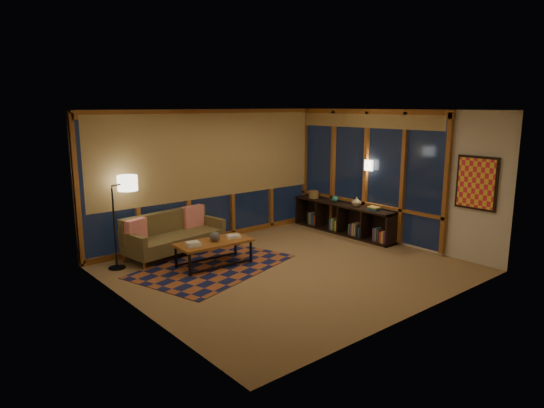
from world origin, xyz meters
TOP-DOWN VIEW (x-y plane):
  - floor at (0.00, 0.00)m, footprint 5.50×5.00m
  - ceiling at (0.00, 0.00)m, footprint 5.50×5.00m
  - walls at (0.00, 0.00)m, footprint 5.51×5.01m
  - window_wall_back at (0.00, 2.43)m, footprint 5.30×0.16m
  - window_wall_right at (2.68, 0.60)m, footprint 0.16×3.70m
  - wall_art at (2.71, -1.85)m, footprint 0.06×0.74m
  - wall_sconce at (2.62, 0.45)m, footprint 0.12×0.18m
  - sofa at (-1.10, 2.00)m, footprint 1.99×1.04m
  - pillow_left at (-1.86, 2.01)m, footprint 0.43×0.26m
  - pillow_right at (-0.52, 2.30)m, footprint 0.46×0.20m
  - area_rug at (-0.96, 0.93)m, footprint 3.04×2.43m
  - coffee_table at (-0.91, 0.96)m, footprint 1.36×0.67m
  - book_stack_a at (-1.33, 0.96)m, footprint 0.26×0.23m
  - book_stack_b at (-0.49, 0.95)m, footprint 0.28×0.25m
  - ceramic_pot at (-0.89, 0.95)m, footprint 0.22×0.22m
  - floor_lamp at (-2.28, 1.92)m, footprint 0.62×0.52m
  - bookshelf at (2.49, 1.00)m, footprint 0.40×2.65m
  - basket at (2.47, 1.90)m, footprint 0.28×0.28m
  - teal_bowl at (2.49, 1.25)m, footprint 0.15×0.15m
  - vase at (2.49, 0.63)m, footprint 0.25×0.25m
  - shelf_book_stack at (2.49, 0.16)m, footprint 0.22×0.28m

SIDE VIEW (x-z plane):
  - floor at x=0.00m, z-range -0.01..0.01m
  - area_rug at x=-0.96m, z-range 0.00..0.01m
  - coffee_table at x=-0.91m, z-range 0.00..0.44m
  - bookshelf at x=2.49m, z-range 0.00..0.66m
  - sofa at x=-1.10m, z-range 0.00..0.78m
  - book_stack_b at x=-0.49m, z-range 0.44..0.49m
  - book_stack_a at x=-1.33m, z-range 0.44..0.51m
  - ceramic_pot at x=-0.89m, z-range 0.44..0.62m
  - pillow_left at x=-1.86m, z-range 0.39..0.80m
  - pillow_right at x=-0.52m, z-range 0.39..0.84m
  - shelf_book_stack at x=2.49m, z-range 0.66..0.73m
  - teal_bowl at x=2.49m, z-range 0.66..0.80m
  - basket at x=2.47m, z-range 0.66..0.83m
  - vase at x=2.49m, z-range 0.66..0.87m
  - floor_lamp at x=-2.28m, z-range 0.00..1.59m
  - walls at x=0.00m, z-range 0.00..2.70m
  - window_wall_back at x=0.00m, z-range 0.05..2.65m
  - window_wall_right at x=2.68m, z-range 0.05..2.65m
  - wall_art at x=2.71m, z-range 0.98..1.92m
  - wall_sconce at x=2.62m, z-range 1.44..1.66m
  - ceiling at x=0.00m, z-range 2.70..2.71m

